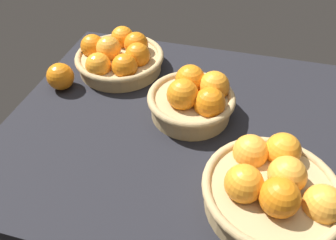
{
  "coord_description": "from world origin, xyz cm",
  "views": [
    {
      "loc": [
        11.69,
        -57.38,
        57.79
      ],
      "look_at": [
        -2.8,
        -3.96,
        7.0
      ],
      "focal_mm": 35.94,
      "sensor_mm": 36.0,
      "label": 1
    }
  ],
  "objects_px": {
    "basket_near_right": "(272,189)",
    "basket_far_left": "(119,57)",
    "basket_center": "(194,99)",
    "loose_orange_front_gap": "(60,77)"
  },
  "relations": [
    {
      "from": "basket_near_right",
      "to": "basket_far_left",
      "type": "height_order",
      "value": "basket_near_right"
    },
    {
      "from": "basket_near_right",
      "to": "basket_far_left",
      "type": "bearing_deg",
      "value": 141.01
    },
    {
      "from": "basket_center",
      "to": "basket_far_left",
      "type": "bearing_deg",
      "value": 150.9
    },
    {
      "from": "basket_far_left",
      "to": "loose_orange_front_gap",
      "type": "height_order",
      "value": "basket_far_left"
    },
    {
      "from": "basket_near_right",
      "to": "loose_orange_front_gap",
      "type": "distance_m",
      "value": 0.6
    },
    {
      "from": "basket_center",
      "to": "basket_far_left",
      "type": "height_order",
      "value": "basket_center"
    },
    {
      "from": "basket_near_right",
      "to": "basket_center",
      "type": "bearing_deg",
      "value": 131.41
    },
    {
      "from": "basket_near_right",
      "to": "basket_far_left",
      "type": "relative_size",
      "value": 1.01
    },
    {
      "from": "basket_center",
      "to": "basket_near_right",
      "type": "xyz_separation_m",
      "value": [
        0.19,
        -0.22,
        -0.0
      ]
    },
    {
      "from": "basket_center",
      "to": "basket_far_left",
      "type": "xyz_separation_m",
      "value": [
        -0.24,
        0.14,
        -0.01
      ]
    }
  ]
}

